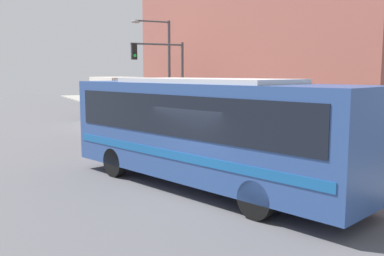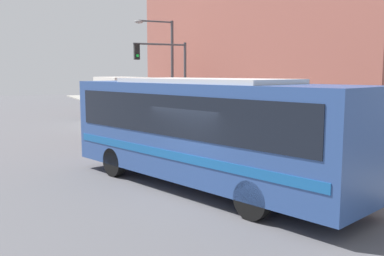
# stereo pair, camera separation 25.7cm
# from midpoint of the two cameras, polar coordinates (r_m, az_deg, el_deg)

# --- Properties ---
(ground_plane) EXTENTS (120.00, 120.00, 0.00)m
(ground_plane) POSITION_cam_midpoint_polar(r_m,az_deg,el_deg) (12.12, 1.54, -9.21)
(ground_plane) COLOR #515156
(sidewalk) EXTENTS (3.22, 70.00, 0.13)m
(sidewalk) POSITION_cam_midpoint_polar(r_m,az_deg,el_deg) (32.58, -5.04, 1.37)
(sidewalk) COLOR gray
(sidewalk) RESTS_ON ground_plane
(building_facade) EXTENTS (6.00, 26.36, 11.36)m
(building_facade) POSITION_cam_midpoint_polar(r_m,az_deg,el_deg) (29.37, 7.63, 11.65)
(building_facade) COLOR brown
(building_facade) RESTS_ON ground_plane
(city_bus) EXTENTS (5.60, 10.39, 3.29)m
(city_bus) POSITION_cam_midpoint_polar(r_m,az_deg,el_deg) (12.68, 1.23, 0.29)
(city_bus) COLOR #2D4C8C
(city_bus) RESTS_ON ground_plane
(delivery_truck) EXTENTS (2.39, 8.43, 3.17)m
(delivery_truck) POSITION_cam_midpoint_polar(r_m,az_deg,el_deg) (30.08, -10.59, 3.94)
(delivery_truck) COLOR silver
(delivery_truck) RESTS_ON ground_plane
(fire_hydrant) EXTENTS (0.22, 0.30, 0.67)m
(fire_hydrant) POSITION_cam_midpoint_polar(r_m,az_deg,el_deg) (16.77, 13.28, -3.10)
(fire_hydrant) COLOR #999999
(fire_hydrant) RESTS_ON sidewalk
(traffic_light_pole) EXTENTS (3.28, 0.35, 5.11)m
(traffic_light_pole) POSITION_cam_midpoint_polar(r_m,az_deg,el_deg) (25.39, -3.96, 7.81)
(traffic_light_pole) COLOR #47474C
(traffic_light_pole) RESTS_ON sidewalk
(parking_meter) EXTENTS (0.14, 0.14, 1.22)m
(parking_meter) POSITION_cam_midpoint_polar(r_m,az_deg,el_deg) (21.93, 2.84, 0.85)
(parking_meter) COLOR #47474C
(parking_meter) RESTS_ON sidewalk
(street_lamp) EXTENTS (2.60, 0.28, 6.63)m
(street_lamp) POSITION_cam_midpoint_polar(r_m,az_deg,el_deg) (27.84, -4.03, 8.71)
(street_lamp) COLOR #47474C
(street_lamp) RESTS_ON sidewalk
(pedestrian_near_corner) EXTENTS (0.34, 0.34, 1.83)m
(pedestrian_near_corner) POSITION_cam_midpoint_polar(r_m,az_deg,el_deg) (18.22, 15.45, -0.41)
(pedestrian_near_corner) COLOR #23283D
(pedestrian_near_corner) RESTS_ON sidewalk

